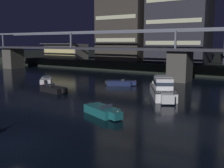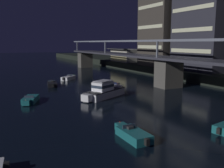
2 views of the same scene
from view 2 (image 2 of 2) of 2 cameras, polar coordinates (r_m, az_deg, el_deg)
The scene contains 10 objects.
river_bridge at distance 50.84m, azimuth 12.74°, elevation 4.33°, with size 99.32×6.40×9.38m.
tower_west_low at distance 74.76m, azimuth 12.10°, elevation 14.62°, with size 12.25×11.03×27.81m.
tower_west_tall at distance 65.02m, azimuth 20.58°, elevation 13.54°, with size 13.76×9.69×24.35m.
waterfront_pavilion at distance 89.08m, azimuth 3.07°, elevation 6.51°, with size 12.40×7.40×4.70m.
cabin_cruiser_near_left at distance 40.85m, azimuth -1.87°, elevation -1.59°, with size 6.22×9.01×2.79m.
speedboat_near_center at distance 39.52m, azimuth -18.04°, elevation -3.36°, with size 5.06×3.15×1.16m.
speedboat_near_right at distance 23.86m, azimuth 4.62°, elevation -11.22°, with size 5.19×1.81×1.16m.
speedboat_mid_center at distance 53.10m, azimuth -13.40°, elevation -0.00°, with size 5.23×2.46×1.16m.
speedboat_mid_right at distance 51.56m, azimuth -0.96°, elevation -0.02°, with size 4.91×3.46×1.16m.
speedboat_far_right at distance 61.59m, azimuth -9.77°, elevation 1.37°, with size 4.26×4.51×1.16m.
Camera 2 is at (39.17, 4.29, 8.77)m, focal length 40.40 mm.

